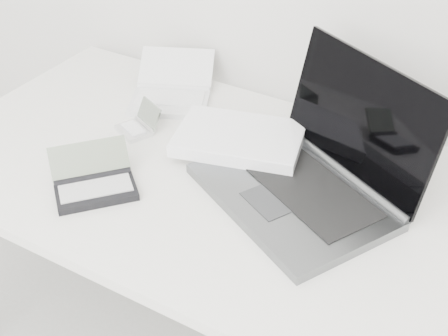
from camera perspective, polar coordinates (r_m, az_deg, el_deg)
The scene contains 5 objects.
desk at distance 1.49m, azimuth 1.77°, elevation -2.87°, with size 1.60×0.80×0.73m.
laptop_large at distance 1.46m, azimuth 5.92°, elevation 0.55°, with size 0.67×0.53×0.29m.
netbook_open_white at distance 1.80m, azimuth -4.82°, elevation 6.92°, with size 0.31×0.33×0.09m.
pda_silver at distance 1.66m, azimuth -7.84°, elevation 3.83°, with size 0.12×0.13×0.07m.
palmtop_charcoal at distance 1.46m, azimuth -11.76°, elevation -1.41°, with size 0.24×0.24×0.09m.
Camera 1 is at (0.55, 0.53, 1.62)m, focal length 50.00 mm.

